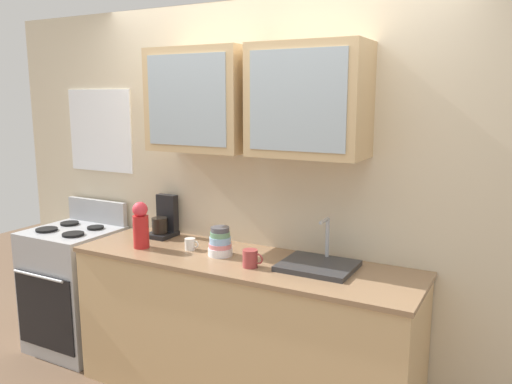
% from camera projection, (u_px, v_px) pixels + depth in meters
% --- Properties ---
extents(back_wall_unit, '(4.38, 0.45, 2.50)m').
position_uv_depth(back_wall_unit, '(265.00, 177.00, 3.33)').
color(back_wall_unit, beige).
rests_on(back_wall_unit, ground_plane).
extents(counter, '(2.19, 0.64, 0.93)m').
position_uv_depth(counter, '(242.00, 330.00, 3.22)').
color(counter, tan).
rests_on(counter, ground_plane).
extents(stove_range, '(0.61, 0.62, 1.11)m').
position_uv_depth(stove_range, '(75.00, 288.00, 3.90)').
color(stove_range, '#ADAFB5').
rests_on(stove_range, ground_plane).
extents(sink_faucet, '(0.42, 0.35, 0.27)m').
position_uv_depth(sink_faucet, '(318.00, 265.00, 2.96)').
color(sink_faucet, '#2D2D30').
rests_on(sink_faucet, counter).
extents(bowl_stack, '(0.15, 0.15, 0.18)m').
position_uv_depth(bowl_stack, '(220.00, 243.00, 3.19)').
color(bowl_stack, white).
rests_on(bowl_stack, counter).
extents(vase, '(0.10, 0.10, 0.31)m').
position_uv_depth(vase, '(141.00, 225.00, 3.34)').
color(vase, '#B21E1E').
rests_on(vase, counter).
extents(cup_near_sink, '(0.13, 0.09, 0.10)m').
position_uv_depth(cup_near_sink, '(250.00, 258.00, 2.97)').
color(cup_near_sink, '#993838').
rests_on(cup_near_sink, counter).
extents(cup_near_bowls, '(0.10, 0.07, 0.08)m').
position_uv_depth(cup_near_bowls, '(190.00, 244.00, 3.31)').
color(cup_near_bowls, silver).
rests_on(cup_near_bowls, counter).
extents(coffee_maker, '(0.17, 0.20, 0.29)m').
position_uv_depth(coffee_maker, '(164.00, 221.00, 3.64)').
color(coffee_maker, black).
rests_on(coffee_maker, counter).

